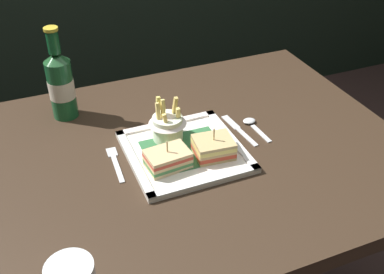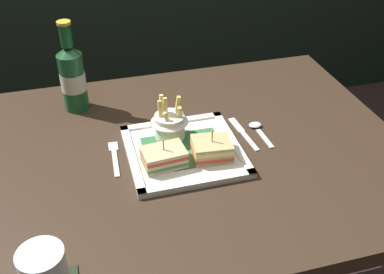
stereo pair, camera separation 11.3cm
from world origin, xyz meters
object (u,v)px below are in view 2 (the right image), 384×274
object	(u,v)px
beer_bottle	(72,76)
spoon	(257,128)
square_plate	(184,151)
sandwich_half_left	(164,157)
fork	(115,156)
dining_table	(200,185)
knife	(242,132)
fries_cup	(169,122)
sandwich_half_right	(212,149)

from	to	relation	value
beer_bottle	spoon	xyz separation A→B (m)	(0.46, -0.24, -0.10)
square_plate	sandwich_half_left	size ratio (longest dim) A/B	2.63
fork	square_plate	bearing A→B (deg)	-10.53
dining_table	knife	bearing A→B (deg)	14.10
knife	fries_cup	bearing A→B (deg)	174.63
knife	spoon	xyz separation A→B (m)	(0.04, 0.00, 0.00)
sandwich_half_left	beer_bottle	world-z (taller)	beer_bottle
dining_table	knife	distance (m)	0.18
dining_table	beer_bottle	xyz separation A→B (m)	(-0.29, 0.28, 0.23)
spoon	dining_table	bearing A→B (deg)	-168.48
square_plate	fork	size ratio (longest dim) A/B	1.97
square_plate	spoon	xyz separation A→B (m)	(0.22, 0.05, -0.00)
sandwich_half_right	fork	bearing A→B (deg)	162.06
fries_cup	sandwich_half_left	bearing A→B (deg)	-110.06
square_plate	fork	world-z (taller)	square_plate
fork	fries_cup	bearing A→B (deg)	12.57
fries_cup	beer_bottle	distance (m)	0.32
dining_table	beer_bottle	world-z (taller)	beer_bottle
spoon	knife	bearing A→B (deg)	-176.15
sandwich_half_right	fries_cup	distance (m)	0.13
square_plate	sandwich_half_left	xyz separation A→B (m)	(-0.06, -0.04, 0.02)
sandwich_half_right	spoon	size ratio (longest dim) A/B	0.85
fries_cup	fork	xyz separation A→B (m)	(-0.15, -0.03, -0.05)
sandwich_half_right	spoon	bearing A→B (deg)	30.13
fork	knife	bearing A→B (deg)	2.51
sandwich_half_left	fork	world-z (taller)	sandwich_half_left
dining_table	beer_bottle	size ratio (longest dim) A/B	4.03
knife	square_plate	bearing A→B (deg)	-165.02
dining_table	square_plate	bearing A→B (deg)	-162.66
fork	spoon	distance (m)	0.38
sandwich_half_right	knife	xyz separation A→B (m)	(0.11, 0.09, -0.03)
dining_table	sandwich_half_right	distance (m)	0.17
dining_table	fork	size ratio (longest dim) A/B	7.38
beer_bottle	spoon	bearing A→B (deg)	-28.17
dining_table	sandwich_half_right	size ratio (longest dim) A/B	10.47
knife	spoon	size ratio (longest dim) A/B	1.36
square_plate	fries_cup	bearing A→B (deg)	107.29
dining_table	fries_cup	xyz separation A→B (m)	(-0.07, 0.05, 0.18)
beer_bottle	fries_cup	bearing A→B (deg)	-46.19
dining_table	spoon	distance (m)	0.22
dining_table	square_plate	distance (m)	0.14
square_plate	spoon	bearing A→B (deg)	12.79
sandwich_half_right	knife	bearing A→B (deg)	37.88
sandwich_half_left	fork	bearing A→B (deg)	146.06
sandwich_half_right	beer_bottle	size ratio (longest dim) A/B	0.39
sandwich_half_left	fries_cup	world-z (taller)	fries_cup
sandwich_half_right	fries_cup	world-z (taller)	fries_cup
dining_table	beer_bottle	bearing A→B (deg)	135.72
sandwich_half_left	sandwich_half_right	xyz separation A→B (m)	(0.12, 0.00, 0.00)
beer_bottle	fork	size ratio (longest dim) A/B	1.83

